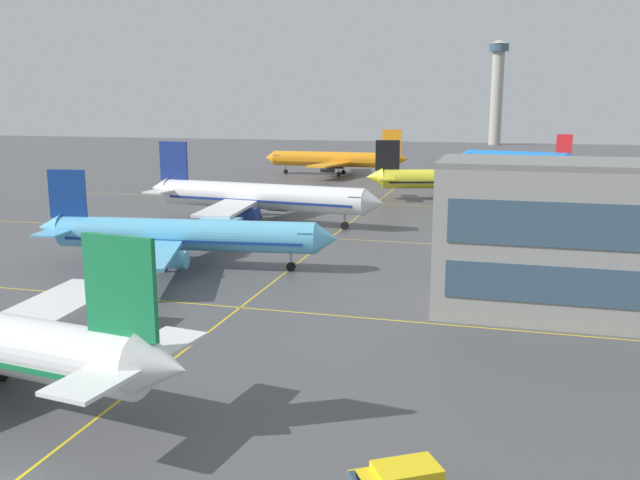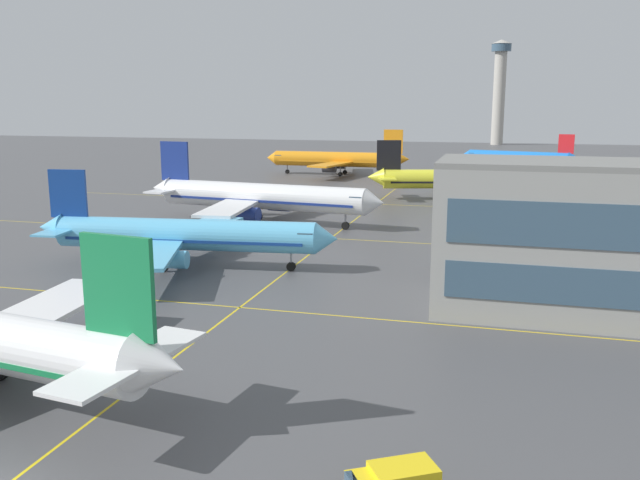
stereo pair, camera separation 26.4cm
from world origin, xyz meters
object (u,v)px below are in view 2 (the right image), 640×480
Objects in this scene: airliner_distant_taxiway at (519,157)px; airliner_third_row at (259,197)px; airliner_second_row at (182,235)px; control_tower at (499,85)px; airliner_far_right_stand at (337,159)px; airliner_far_left_stand at (461,179)px.

airliner_third_row is at bearing -111.85° from airliner_distant_taxiway.
airliner_second_row is 246.27m from control_tower.
airliner_far_right_stand is 148.72m from control_tower.
airliner_far_left_stand is (28.20, 35.40, -0.32)m from airliner_third_row.
airliner_distant_taxiway is at bearing 68.15° from airliner_third_row.
airliner_second_row is at bearing -112.53° from airliner_far_left_stand.
airliner_second_row reaches higher than airliner_distant_taxiway.
airliner_second_row is at bearing -87.14° from airliner_third_row.
airliner_third_row is at bearing -85.66° from airliner_far_right_stand.
airliner_distant_taxiway is 117.13m from control_tower.
airliner_third_row is at bearing -128.55° from airliner_far_left_stand.
control_tower is at bearing 81.52° from airliner_third_row.
airliner_distant_taxiway is at bearing 31.27° from airliner_far_right_stand.
airliner_second_row is 1.11× the size of airliner_distant_taxiway.
control_tower is at bearing 88.80° from airliner_far_left_stand.
airliner_far_right_stand is at bearing -148.73° from airliner_distant_taxiway.
airliner_third_row is 72.20m from airliner_far_right_stand.
airliner_far_left_stand is at bearing -100.35° from airliner_distant_taxiway.
airliner_second_row is 69.82m from airliner_far_left_stand.
airliner_distant_taxiway is (39.93, 99.56, -0.78)m from airliner_third_row.
control_tower reaches higher than airliner_third_row.
airliner_third_row reaches higher than airliner_distant_taxiway.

